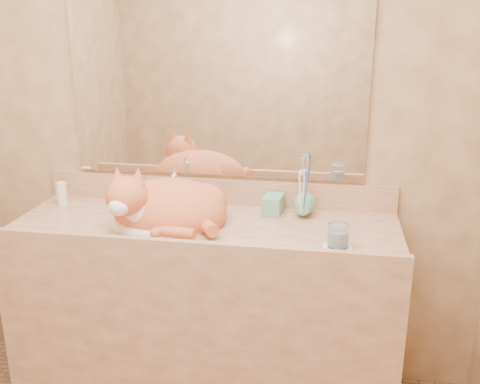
% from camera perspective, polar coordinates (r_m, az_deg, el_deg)
% --- Properties ---
extents(wall_back, '(2.40, 0.02, 2.50)m').
position_cam_1_polar(wall_back, '(2.38, -2.47, 8.03)').
color(wall_back, olive).
rests_on(wall_back, ground).
extents(vanity_counter, '(1.60, 0.55, 0.85)m').
position_cam_1_polar(vanity_counter, '(2.41, -3.59, -12.86)').
color(vanity_counter, '#976043').
rests_on(vanity_counter, floor).
extents(mirror, '(1.30, 0.02, 0.80)m').
position_cam_1_polar(mirror, '(2.35, -2.57, 11.35)').
color(mirror, white).
rests_on(mirror, wall_back).
extents(sink_basin, '(0.47, 0.41, 0.14)m').
position_cam_1_polar(sink_basin, '(2.23, -8.22, -1.63)').
color(sink_basin, white).
rests_on(sink_basin, vanity_counter).
extents(faucet, '(0.08, 0.13, 0.18)m').
position_cam_1_polar(faucet, '(2.37, -7.02, 0.17)').
color(faucet, white).
rests_on(faucet, vanity_counter).
extents(cat, '(0.49, 0.41, 0.26)m').
position_cam_1_polar(cat, '(2.21, -8.07, -1.34)').
color(cat, '#CD572F').
rests_on(cat, sink_basin).
extents(soap_dispenser, '(0.09, 0.09, 0.18)m').
position_cam_1_polar(soap_dispenser, '(2.26, 3.26, -0.60)').
color(soap_dispenser, '#69A88D').
rests_on(soap_dispenser, vanity_counter).
extents(toothbrush_cup, '(0.10, 0.10, 0.09)m').
position_cam_1_polar(toothbrush_cup, '(2.26, 6.67, -1.93)').
color(toothbrush_cup, '#69A88D').
rests_on(toothbrush_cup, vanity_counter).
extents(toothbrushes, '(0.04, 0.04, 0.22)m').
position_cam_1_polar(toothbrushes, '(2.23, 6.74, 0.16)').
color(toothbrushes, white).
rests_on(toothbrushes, toothbrush_cup).
extents(saucer, '(0.11, 0.11, 0.01)m').
position_cam_1_polar(saucer, '(2.01, 10.34, -5.85)').
color(saucer, white).
rests_on(saucer, vanity_counter).
extents(water_glass, '(0.08, 0.08, 0.09)m').
position_cam_1_polar(water_glass, '(1.99, 10.42, -4.52)').
color(water_glass, white).
rests_on(water_glass, saucer).
extents(lotion_bottle, '(0.05, 0.05, 0.11)m').
position_cam_1_polar(lotion_bottle, '(2.55, -18.48, -0.19)').
color(lotion_bottle, white).
rests_on(lotion_bottle, vanity_counter).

